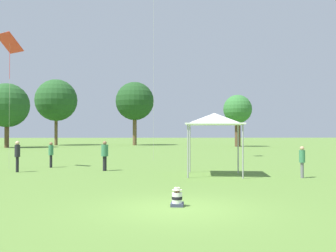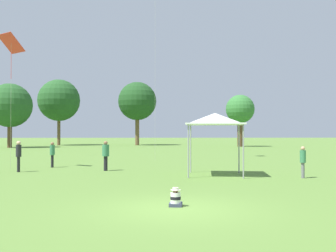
{
  "view_description": "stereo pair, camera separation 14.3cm",
  "coord_description": "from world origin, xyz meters",
  "px_view_note": "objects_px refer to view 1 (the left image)",
  "views": [
    {
      "loc": [
        -0.78,
        -11.28,
        2.2
      ],
      "look_at": [
        0.01,
        5.54,
        2.47
      ],
      "focal_mm": 42.0,
      "sensor_mm": 36.0,
      "label": 1
    },
    {
      "loc": [
        -0.64,
        -11.29,
        2.2
      ],
      "look_at": [
        0.01,
        5.54,
        2.47
      ],
      "focal_mm": 42.0,
      "sensor_mm": 36.0,
      "label": 2
    }
  ],
  "objects_px": {
    "person_standing_0": "(17,153)",
    "canopy_tent": "(214,119)",
    "seated_toddler": "(177,199)",
    "distant_tree_0": "(56,100)",
    "person_standing_7": "(302,159)",
    "kite_2": "(10,45)",
    "person_standing_6": "(51,152)",
    "distant_tree_1": "(238,110)",
    "distant_tree_3": "(135,101)",
    "person_standing_2": "(105,153)",
    "distant_tree_2": "(7,105)"
  },
  "relations": [
    {
      "from": "seated_toddler",
      "to": "distant_tree_2",
      "type": "xyz_separation_m",
      "value": [
        -21.27,
        45.61,
        5.84
      ]
    },
    {
      "from": "person_standing_7",
      "to": "distant_tree_0",
      "type": "relative_size",
      "value": 0.14
    },
    {
      "from": "distant_tree_1",
      "to": "distant_tree_2",
      "type": "relative_size",
      "value": 0.87
    },
    {
      "from": "person_standing_2",
      "to": "person_standing_7",
      "type": "bearing_deg",
      "value": 121.45
    },
    {
      "from": "person_standing_6",
      "to": "canopy_tent",
      "type": "bearing_deg",
      "value": 113.21
    },
    {
      "from": "kite_2",
      "to": "seated_toddler",
      "type": "bearing_deg",
      "value": -150.58
    },
    {
      "from": "person_standing_2",
      "to": "distant_tree_1",
      "type": "bearing_deg",
      "value": -149.84
    },
    {
      "from": "seated_toddler",
      "to": "person_standing_0",
      "type": "bearing_deg",
      "value": 135.61
    },
    {
      "from": "distant_tree_0",
      "to": "seated_toddler",
      "type": "bearing_deg",
      "value": -73.36
    },
    {
      "from": "person_standing_0",
      "to": "distant_tree_1",
      "type": "distance_m",
      "value": 43.91
    },
    {
      "from": "canopy_tent",
      "to": "person_standing_7",
      "type": "bearing_deg",
      "value": -19.16
    },
    {
      "from": "distant_tree_0",
      "to": "distant_tree_1",
      "type": "bearing_deg",
      "value": -13.89
    },
    {
      "from": "seated_toddler",
      "to": "person_standing_7",
      "type": "bearing_deg",
      "value": 54.45
    },
    {
      "from": "kite_2",
      "to": "person_standing_6",
      "type": "bearing_deg",
      "value": -80.4
    },
    {
      "from": "distant_tree_2",
      "to": "distant_tree_3",
      "type": "distance_m",
      "value": 20.7
    },
    {
      "from": "person_standing_2",
      "to": "person_standing_7",
      "type": "relative_size",
      "value": 1.12
    },
    {
      "from": "distant_tree_0",
      "to": "distant_tree_3",
      "type": "xyz_separation_m",
      "value": [
        13.38,
        -0.14,
        -0.13
      ]
    },
    {
      "from": "person_standing_2",
      "to": "seated_toddler",
      "type": "bearing_deg",
      "value": 70.59
    },
    {
      "from": "distant_tree_3",
      "to": "seated_toddler",
      "type": "bearing_deg",
      "value": -86.56
    },
    {
      "from": "seated_toddler",
      "to": "distant_tree_1",
      "type": "relative_size",
      "value": 0.07
    },
    {
      "from": "kite_2",
      "to": "distant_tree_3",
      "type": "relative_size",
      "value": 0.75
    },
    {
      "from": "person_standing_6",
      "to": "person_standing_7",
      "type": "relative_size",
      "value": 1.04
    },
    {
      "from": "distant_tree_0",
      "to": "distant_tree_3",
      "type": "height_order",
      "value": "distant_tree_0"
    },
    {
      "from": "person_standing_0",
      "to": "distant_tree_3",
      "type": "xyz_separation_m",
      "value": [
        4.76,
        45.47,
        6.5
      ]
    },
    {
      "from": "person_standing_6",
      "to": "distant_tree_1",
      "type": "relative_size",
      "value": 0.2
    },
    {
      "from": "person_standing_7",
      "to": "canopy_tent",
      "type": "height_order",
      "value": "canopy_tent"
    },
    {
      "from": "person_standing_0",
      "to": "distant_tree_0",
      "type": "bearing_deg",
      "value": -6.72
    },
    {
      "from": "person_standing_0",
      "to": "person_standing_2",
      "type": "xyz_separation_m",
      "value": [
        4.74,
        0.55,
        -0.04
      ]
    },
    {
      "from": "person_standing_2",
      "to": "person_standing_6",
      "type": "relative_size",
      "value": 1.07
    },
    {
      "from": "distant_tree_2",
      "to": "distant_tree_3",
      "type": "bearing_deg",
      "value": 29.85
    },
    {
      "from": "seated_toddler",
      "to": "person_standing_2",
      "type": "xyz_separation_m",
      "value": [
        -3.38,
        10.97,
        0.77
      ]
    },
    {
      "from": "seated_toddler",
      "to": "person_standing_0",
      "type": "distance_m",
      "value": 13.23
    },
    {
      "from": "person_standing_7",
      "to": "kite_2",
      "type": "distance_m",
      "value": 18.05
    },
    {
      "from": "person_standing_2",
      "to": "distant_tree_1",
      "type": "relative_size",
      "value": 0.21
    },
    {
      "from": "seated_toddler",
      "to": "distant_tree_0",
      "type": "distance_m",
      "value": 58.95
    },
    {
      "from": "person_standing_0",
      "to": "distant_tree_3",
      "type": "relative_size",
      "value": 0.16
    },
    {
      "from": "person_standing_7",
      "to": "distant_tree_0",
      "type": "distance_m",
      "value": 54.73
    },
    {
      "from": "person_standing_7",
      "to": "distant_tree_0",
      "type": "bearing_deg",
      "value": 62.04
    },
    {
      "from": "person_standing_0",
      "to": "canopy_tent",
      "type": "distance_m",
      "value": 10.99
    },
    {
      "from": "seated_toddler",
      "to": "distant_tree_0",
      "type": "height_order",
      "value": "distant_tree_0"
    },
    {
      "from": "person_standing_0",
      "to": "canopy_tent",
      "type": "bearing_deg",
      "value": -118.38
    },
    {
      "from": "person_standing_7",
      "to": "distant_tree_1",
      "type": "relative_size",
      "value": 0.19
    },
    {
      "from": "person_standing_7",
      "to": "distant_tree_3",
      "type": "height_order",
      "value": "distant_tree_3"
    },
    {
      "from": "person_standing_6",
      "to": "distant_tree_1",
      "type": "distance_m",
      "value": 40.93
    },
    {
      "from": "person_standing_7",
      "to": "person_standing_0",
      "type": "bearing_deg",
      "value": 113.39
    },
    {
      "from": "distant_tree_0",
      "to": "distant_tree_1",
      "type": "relative_size",
      "value": 1.4
    },
    {
      "from": "person_standing_0",
      "to": "distant_tree_1",
      "type": "height_order",
      "value": "distant_tree_1"
    },
    {
      "from": "person_standing_6",
      "to": "person_standing_7",
      "type": "bearing_deg",
      "value": 115.48
    },
    {
      "from": "distant_tree_3",
      "to": "person_standing_6",
      "type": "bearing_deg",
      "value": -94.85
    },
    {
      "from": "person_standing_7",
      "to": "distant_tree_2",
      "type": "relative_size",
      "value": 0.17
    }
  ]
}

